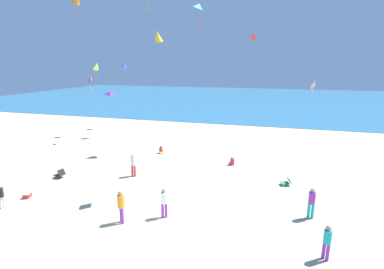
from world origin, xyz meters
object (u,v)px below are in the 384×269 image
object	(u,v)px
beach_chair_mid_beach	(60,174)
person_7	(327,240)
kite_purple	(110,93)
kite_red	(253,38)
kite_yellow	(158,36)
person_0	(164,201)
person_4	(232,162)
kite_magenta	(90,81)
kite_blue	(124,65)
beach_chair_near_camera	(287,182)
kite_teal	(199,6)
kite_pink	(313,86)
kite_lime	(96,66)
person_1	(161,151)
person_5	(312,201)
person_8	(133,164)
person_6	(121,205)
cooler_box	(27,195)
person_3	(1,195)

from	to	relation	value
beach_chair_mid_beach	person_7	world-z (taller)	person_7
kite_purple	kite_red	bearing A→B (deg)	48.91
beach_chair_mid_beach	kite_yellow	distance (m)	13.21
kite_yellow	person_0	bearing A→B (deg)	-67.23
person_4	kite_magenta	world-z (taller)	kite_magenta
kite_blue	beach_chair_near_camera	bearing A→B (deg)	-35.61
person_0	kite_blue	distance (m)	23.95
beach_chair_near_camera	kite_teal	xyz separation A→B (m)	(-5.40, -2.11, 10.50)
beach_chair_mid_beach	person_0	bearing A→B (deg)	168.15
kite_magenta	kite_red	size ratio (longest dim) A/B	0.96
beach_chair_near_camera	kite_pink	bearing A→B (deg)	-119.64
person_0	kite_yellow	bearing A→B (deg)	-179.11
kite_pink	kite_blue	world-z (taller)	kite_blue
kite_lime	kite_purple	xyz separation A→B (m)	(1.95, -0.89, -2.75)
kite_pink	kite_purple	world-z (taller)	kite_pink
person_1	person_4	bearing A→B (deg)	56.87
beach_chair_mid_beach	kite_magenta	xyz separation A→B (m)	(-3.46, 9.23, 5.82)
person_1	kite_pink	bearing A→B (deg)	101.11
beach_chair_mid_beach	person_5	bearing A→B (deg)	-176.99
person_1	kite_teal	distance (m)	13.24
person_7	person_5	bearing A→B (deg)	-137.78
person_8	kite_lime	xyz separation A→B (m)	(-9.43, 10.54, 6.53)
person_4	kite_red	size ratio (longest dim) A/B	0.45
kite_teal	kite_red	xyz separation A→B (m)	(1.07, 25.85, 0.54)
person_6	kite_red	xyz separation A→B (m)	(3.72, 30.72, 10.29)
person_7	cooler_box	bearing A→B (deg)	-55.68
kite_magenta	kite_pink	xyz separation A→B (m)	(21.16, 6.37, -0.51)
person_8	kite_yellow	distance (m)	10.98
beach_chair_mid_beach	person_5	size ratio (longest dim) A/B	0.44
person_4	kite_yellow	world-z (taller)	kite_yellow
person_4	kite_purple	size ratio (longest dim) A/B	0.53
kite_lime	kite_purple	size ratio (longest dim) A/B	1.17
kite_magenta	kite_red	xyz separation A→B (m)	(14.24, 17.47, 5.17)
kite_lime	kite_blue	distance (m)	4.30
kite_teal	kite_blue	bearing A→B (deg)	130.59
person_6	kite_lime	bearing A→B (deg)	-100.10
person_0	person_6	size ratio (longest dim) A/B	0.93
person_0	person_8	bearing A→B (deg)	-160.19
person_1	person_4	distance (m)	6.62
person_6	person_7	bearing A→B (deg)	132.58
kite_pink	kite_purple	size ratio (longest dim) A/B	0.94
kite_yellow	kite_lime	distance (m)	10.21
person_4	person_8	distance (m)	7.65
person_8	person_4	bearing A→B (deg)	114.56
person_0	person_5	world-z (taller)	person_5
beach_chair_mid_beach	kite_pink	world-z (taller)	kite_pink
cooler_box	kite_magenta	world-z (taller)	kite_magenta
kite_lime	kite_purple	world-z (taller)	kite_lime
person_3	person_6	xyz separation A→B (m)	(7.00, 0.48, 0.19)
beach_chair_near_camera	kite_magenta	world-z (taller)	kite_magenta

